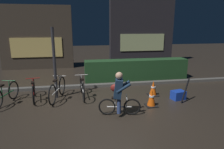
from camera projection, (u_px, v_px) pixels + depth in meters
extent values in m
plane|color=#2D261E|center=(109.00, 108.00, 6.11)|extent=(40.00, 40.00, 0.00)
cube|color=#56544F|center=(101.00, 85.00, 8.20)|extent=(12.00, 0.24, 0.12)
cube|color=#214723|center=(136.00, 69.00, 9.26)|extent=(4.80, 0.70, 0.94)
cube|color=#42382D|center=(37.00, 38.00, 11.36)|extent=(4.01, 0.50, 3.60)
cube|color=#F2D172|center=(37.00, 48.00, 11.24)|extent=(2.81, 0.04, 1.10)
cube|color=#262328|center=(142.00, 29.00, 13.02)|extent=(4.23, 0.50, 4.47)
cube|color=#BFCC8C|center=(142.00, 42.00, 12.96)|extent=(2.96, 0.04, 1.10)
cylinder|color=#2D2D33|center=(55.00, 64.00, 6.69)|extent=(0.10, 0.10, 2.42)
torus|color=black|center=(14.00, 90.00, 6.78)|extent=(0.19, 0.62, 0.63)
cylinder|color=#236B38|center=(6.00, 95.00, 6.32)|extent=(0.25, 0.92, 0.04)
cylinder|color=#236B38|center=(2.00, 91.00, 6.12)|extent=(0.03, 0.03, 0.35)
cube|color=black|center=(1.00, 86.00, 6.08)|extent=(0.14, 0.22, 0.05)
cylinder|color=#236B38|center=(9.00, 86.00, 6.53)|extent=(0.03, 0.03, 0.39)
cylinder|color=#236B38|center=(9.00, 81.00, 6.48)|extent=(0.45, 0.13, 0.02)
torus|color=black|center=(34.00, 87.00, 7.12)|extent=(0.15, 0.61, 0.61)
torus|color=black|center=(33.00, 95.00, 6.30)|extent=(0.15, 0.61, 0.61)
cylinder|color=#B21919|center=(34.00, 91.00, 6.71)|extent=(0.19, 0.90, 0.04)
cylinder|color=#B21919|center=(33.00, 88.00, 6.52)|extent=(0.03, 0.03, 0.34)
cube|color=black|center=(33.00, 83.00, 6.48)|extent=(0.13, 0.21, 0.05)
cylinder|color=#B21919|center=(33.00, 84.00, 6.89)|extent=(0.03, 0.03, 0.38)
cylinder|color=#B21919|center=(33.00, 78.00, 6.85)|extent=(0.46, 0.10, 0.02)
torus|color=black|center=(62.00, 86.00, 7.22)|extent=(0.20, 0.66, 0.67)
torus|color=black|center=(52.00, 95.00, 6.25)|extent=(0.20, 0.66, 0.67)
cylinder|color=silver|center=(58.00, 90.00, 6.74)|extent=(0.27, 0.98, 0.04)
cylinder|color=silver|center=(55.00, 86.00, 6.52)|extent=(0.03, 0.03, 0.38)
cube|color=black|center=(55.00, 81.00, 6.48)|extent=(0.14, 0.22, 0.05)
cylinder|color=silver|center=(60.00, 82.00, 6.95)|extent=(0.03, 0.03, 0.42)
cylinder|color=silver|center=(59.00, 76.00, 6.90)|extent=(0.45, 0.13, 0.02)
torus|color=black|center=(81.00, 84.00, 7.43)|extent=(0.08, 0.65, 0.65)
torus|color=black|center=(84.00, 92.00, 6.51)|extent=(0.08, 0.65, 0.65)
cylinder|color=silver|center=(82.00, 88.00, 6.97)|extent=(0.09, 0.97, 0.04)
cylinder|color=silver|center=(83.00, 84.00, 6.77)|extent=(0.03, 0.03, 0.37)
cube|color=black|center=(82.00, 79.00, 6.72)|extent=(0.11, 0.21, 0.05)
cylinder|color=silver|center=(81.00, 80.00, 7.18)|extent=(0.03, 0.03, 0.41)
cylinder|color=silver|center=(81.00, 75.00, 7.13)|extent=(0.46, 0.05, 0.02)
cube|color=black|center=(151.00, 105.00, 6.23)|extent=(0.36, 0.36, 0.03)
cone|color=#EA560F|center=(152.00, 97.00, 6.17)|extent=(0.26, 0.26, 0.54)
cylinder|color=white|center=(152.00, 96.00, 6.16)|extent=(0.16, 0.16, 0.05)
cube|color=black|center=(153.00, 95.00, 7.19)|extent=(0.36, 0.36, 0.03)
cone|color=#EA560F|center=(153.00, 88.00, 7.13)|extent=(0.26, 0.26, 0.52)
cylinder|color=white|center=(153.00, 87.00, 7.12)|extent=(0.16, 0.16, 0.05)
cube|color=#193DB7|center=(178.00, 95.00, 6.77)|extent=(0.50, 0.40, 0.30)
torus|color=black|center=(132.00, 107.00, 5.55)|extent=(0.48, 0.13, 0.48)
torus|color=black|center=(107.00, 107.00, 5.56)|extent=(0.48, 0.13, 0.48)
cylinder|color=silver|center=(120.00, 107.00, 5.56)|extent=(0.70, 0.16, 0.04)
cylinder|color=silver|center=(115.00, 102.00, 5.53)|extent=(0.03, 0.03, 0.26)
cube|color=black|center=(115.00, 98.00, 5.50)|extent=(0.21, 0.13, 0.05)
cylinder|color=silver|center=(127.00, 102.00, 5.52)|extent=(0.03, 0.03, 0.30)
cylinder|color=silver|center=(127.00, 97.00, 5.49)|extent=(0.11, 0.46, 0.02)
cylinder|color=navy|center=(119.00, 103.00, 5.64)|extent=(0.15, 0.22, 0.42)
cylinder|color=navy|center=(119.00, 106.00, 5.45)|extent=(0.15, 0.22, 0.42)
cube|color=#192D47|center=(118.00, 88.00, 5.43)|extent=(0.32, 0.36, 0.54)
sphere|color=tan|center=(119.00, 76.00, 5.34)|extent=(0.20, 0.20, 0.20)
cylinder|color=#192D47|center=(123.00, 85.00, 5.55)|extent=(0.40, 0.15, 0.29)
cylinder|color=#192D47|center=(124.00, 88.00, 5.28)|extent=(0.40, 0.15, 0.29)
ellipsoid|color=maroon|center=(116.00, 88.00, 5.64)|extent=(0.34, 0.22, 0.24)
cylinder|color=black|center=(185.00, 91.00, 6.49)|extent=(0.38, 0.27, 0.78)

